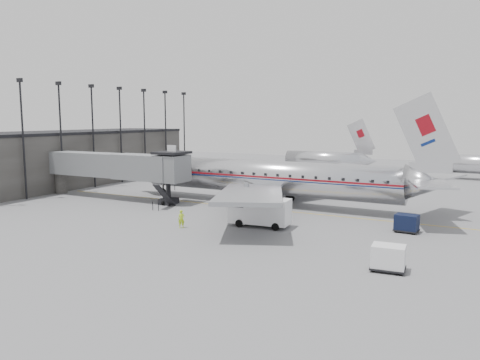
% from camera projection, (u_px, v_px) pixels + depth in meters
% --- Properties ---
extents(ground, '(160.00, 160.00, 0.00)m').
position_uv_depth(ground, '(221.00, 217.00, 49.14)').
color(ground, slate).
rests_on(ground, ground).
extents(terminal, '(12.00, 46.00, 8.00)m').
position_uv_depth(terminal, '(63.00, 159.00, 72.91)').
color(terminal, '#34322F').
rests_on(terminal, ground).
extents(apron_line, '(60.00, 0.15, 0.01)m').
position_uv_depth(apron_line, '(270.00, 210.00, 53.05)').
color(apron_line, gold).
rests_on(apron_line, ground).
extents(jet_bridge, '(21.00, 6.20, 7.10)m').
position_uv_depth(jet_bridge, '(121.00, 167.00, 59.41)').
color(jet_bridge, '#5C5F61').
rests_on(jet_bridge, ground).
extents(floodlight_masts, '(0.90, 42.25, 15.25)m').
position_uv_depth(floodlight_masts, '(107.00, 131.00, 72.02)').
color(floodlight_masts, black).
rests_on(floodlight_masts, ground).
extents(distant_aircraft_near, '(16.39, 3.20, 10.26)m').
position_uv_depth(distant_aircraft_near, '(325.00, 159.00, 86.57)').
color(distant_aircraft_near, silver).
rests_on(distant_aircraft_near, ground).
extents(airliner, '(41.06, 38.05, 12.99)m').
position_uv_depth(airliner, '(271.00, 178.00, 55.82)').
color(airliner, silver).
rests_on(airliner, ground).
extents(service_van, '(5.96, 2.67, 2.74)m').
position_uv_depth(service_van, '(260.00, 212.00, 44.67)').
color(service_van, white).
rests_on(service_van, ground).
extents(baggage_cart_navy, '(2.22, 1.78, 1.63)m').
position_uv_depth(baggage_cart_navy, '(407.00, 223.00, 42.44)').
color(baggage_cart_navy, black).
rests_on(baggage_cart_navy, ground).
extents(baggage_cart_white, '(2.38, 1.88, 1.78)m').
position_uv_depth(baggage_cart_white, '(388.00, 257.00, 31.65)').
color(baggage_cart_white, white).
rests_on(baggage_cart_white, ground).
extents(ramp_worker, '(0.74, 0.65, 1.70)m').
position_uv_depth(ramp_worker, '(181.00, 219.00, 44.13)').
color(ramp_worker, '#ABD719').
rests_on(ramp_worker, ground).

